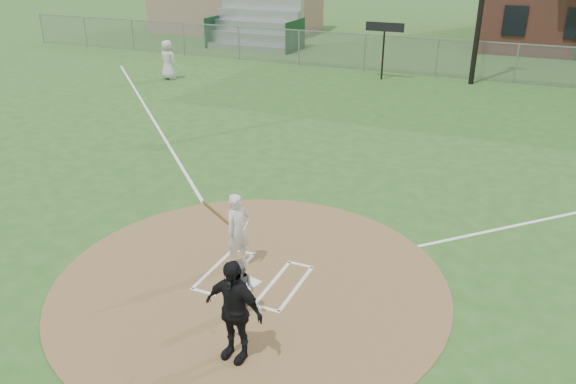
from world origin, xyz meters
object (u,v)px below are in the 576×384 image
at_px(home_plate, 249,283).
at_px(batter_at_plate, 238,231).
at_px(umpire, 233,310).
at_px(ondeck_player, 168,60).
at_px(catcher, 241,290).

xyz_separation_m(home_plate, batter_at_plate, (-0.53, 0.58, 0.86)).
xyz_separation_m(home_plate, umpire, (0.82, -2.12, 0.95)).
relative_size(home_plate, ondeck_player, 0.20).
bearing_deg(batter_at_plate, ondeck_player, 129.00).
bearing_deg(home_plate, umpire, -68.81).
bearing_deg(catcher, home_plate, 103.33).
bearing_deg(catcher, umpire, -74.99).
height_order(home_plate, catcher, catcher).
xyz_separation_m(umpire, ondeck_player, (-13.71, 17.95, 0.03)).
bearing_deg(umpire, home_plate, 117.29).
bearing_deg(home_plate, catcher, -69.69).
relative_size(catcher, umpire, 0.60).
relative_size(umpire, batter_at_plate, 1.08).
bearing_deg(umpire, catcher, 118.09).
bearing_deg(catcher, batter_at_plate, 112.74).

